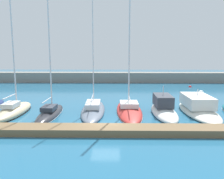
{
  "coord_description": "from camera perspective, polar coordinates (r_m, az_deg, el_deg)",
  "views": [
    {
      "loc": [
        0.9,
        -20.45,
        6.75
      ],
      "look_at": [
        0.45,
        6.66,
        2.24
      ],
      "focal_mm": 39.37,
      "sensor_mm": 36.0,
      "label": 1
    }
  ],
  "objects": [
    {
      "name": "motorboat_ivory_seventh",
      "position": [
        27.89,
        19.29,
        -3.91
      ],
      "size": [
        3.32,
        9.5,
        2.73
      ],
      "rotation": [
        0.0,
        0.0,
        1.58
      ],
      "color": "silver",
      "rests_on": "ground_plane"
    },
    {
      "name": "sailboat_charcoal_third",
      "position": [
        26.1,
        -14.2,
        -5.23
      ],
      "size": [
        2.05,
        7.77,
        15.57
      ],
      "rotation": [
        0.0,
        0.0,
        1.55
      ],
      "color": "#2D2D33",
      "rests_on": "ground_plane"
    },
    {
      "name": "sailboat_red_fifth",
      "position": [
        26.66,
        3.98,
        -4.61
      ],
      "size": [
        2.85,
        10.25,
        17.88
      ],
      "rotation": [
        0.0,
        0.0,
        1.59
      ],
      "color": "#B72D28",
      "rests_on": "ground_plane"
    },
    {
      "name": "sailboat_slate_fourth",
      "position": [
        26.73,
        -4.39,
        -4.6
      ],
      "size": [
        2.73,
        9.82,
        16.29
      ],
      "rotation": [
        0.0,
        0.0,
        1.6
      ],
      "color": "slate",
      "rests_on": "ground_plane"
    },
    {
      "name": "sailboat_sand_second",
      "position": [
        27.72,
        -21.92,
        -4.58
      ],
      "size": [
        2.48,
        7.8,
        12.73
      ],
      "rotation": [
        0.0,
        0.0,
        1.55
      ],
      "color": "beige",
      "rests_on": "ground_plane"
    },
    {
      "name": "mooring_buoy_red",
      "position": [
        45.93,
        17.68,
        0.54
      ],
      "size": [
        0.56,
        0.56,
        0.56
      ],
      "primitive_type": "sphere",
      "color": "red",
      "rests_on": "ground_plane"
    },
    {
      "name": "breakwater_seawall",
      "position": [
        50.13,
        -0.09,
        2.86
      ],
      "size": [
        108.0,
        2.38,
        2.01
      ],
      "primitive_type": "cube",
      "color": "gray",
      "rests_on": "ground_plane"
    },
    {
      "name": "motorboat_white_sixth",
      "position": [
        26.23,
        11.9,
        -4.43
      ],
      "size": [
        2.42,
        7.8,
        3.15
      ],
      "rotation": [
        0.0,
        0.0,
        1.58
      ],
      "color": "white",
      "rests_on": "ground_plane"
    },
    {
      "name": "mooring_buoy_white",
      "position": [
        40.64,
        19.96,
        -0.7
      ],
      "size": [
        0.76,
        0.76,
        0.76
      ],
      "primitive_type": "sphere",
      "color": "white",
      "rests_on": "ground_plane"
    },
    {
      "name": "ground_plane",
      "position": [
        21.55,
        -1.52,
        -8.81
      ],
      "size": [
        120.0,
        120.0,
        0.0
      ],
      "primitive_type": "plane",
      "color": "#236084"
    },
    {
      "name": "dock_pier",
      "position": [
        20.0,
        -1.72,
        -9.4
      ],
      "size": [
        35.5,
        1.94,
        0.59
      ],
      "primitive_type": "cube",
      "color": "brown",
      "rests_on": "ground_plane"
    }
  ]
}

